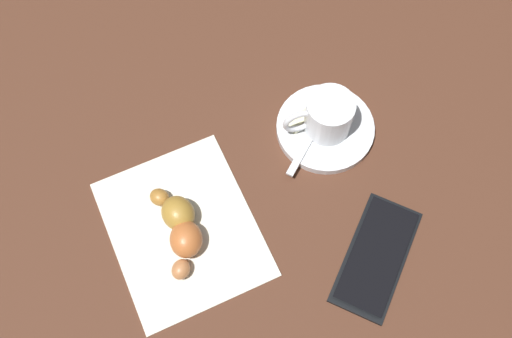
% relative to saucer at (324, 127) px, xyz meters
% --- Properties ---
extents(ground_plane, '(1.80, 1.80, 0.00)m').
position_rel_saucer_xyz_m(ground_plane, '(-0.10, -0.00, -0.01)').
color(ground_plane, '#4C2B1C').
extents(saucer, '(0.12, 0.12, 0.01)m').
position_rel_saucer_xyz_m(saucer, '(0.00, 0.00, 0.00)').
color(saucer, white).
rests_on(saucer, ground).
extents(espresso_cup, '(0.09, 0.06, 0.05)m').
position_rel_saucer_xyz_m(espresso_cup, '(-0.00, 0.00, 0.03)').
color(espresso_cup, white).
rests_on(espresso_cup, saucer).
extents(teaspoon, '(0.11, 0.07, 0.01)m').
position_rel_saucer_xyz_m(teaspoon, '(-0.01, 0.01, 0.01)').
color(teaspoon, silver).
rests_on(teaspoon, saucer).
extents(sugar_packet, '(0.07, 0.03, 0.01)m').
position_rel_saucer_xyz_m(sugar_packet, '(-0.01, 0.02, 0.01)').
color(sugar_packet, beige).
rests_on(sugar_packet, saucer).
extents(napkin, '(0.19, 0.22, 0.00)m').
position_rel_saucer_xyz_m(napkin, '(-0.22, -0.02, -0.00)').
color(napkin, silver).
rests_on(napkin, ground).
extents(croissant, '(0.06, 0.12, 0.03)m').
position_rel_saucer_xyz_m(croissant, '(-0.22, -0.02, 0.01)').
color(croissant, '#B37041').
rests_on(croissant, napkin).
extents(cell_phone, '(0.15, 0.13, 0.01)m').
position_rel_saucer_xyz_m(cell_phone, '(-0.05, -0.17, 0.00)').
color(cell_phone, black).
rests_on(cell_phone, ground).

